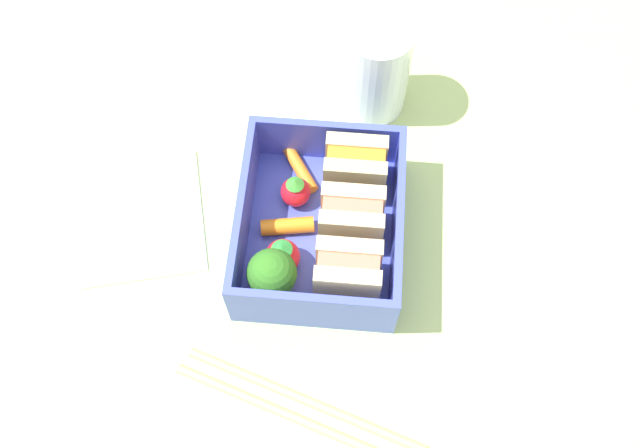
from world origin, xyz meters
TOP-DOWN VIEW (x-y plane):
  - ground_plane at (0.00, 0.00)cm, footprint 120.00×120.00cm
  - bento_tray at (0.00, 0.00)cm, footprint 15.40×12.77cm
  - bento_rim at (0.00, 0.00)cm, footprint 15.40×12.77cm
  - sandwich_left at (-4.53, 2.47)cm, footprint 3.61×4.93cm
  - sandwich_center_left at (0.00, 2.47)cm, footprint 3.61×4.93cm
  - sandwich_center at (4.53, 2.47)cm, footprint 3.61×4.93cm
  - carrot_stick_far_left at (-5.52, -2.16)cm, footprint 4.54×3.36cm
  - strawberry_left at (-2.88, -2.25)cm, footprint 2.48×2.48cm
  - carrot_stick_left at (0.29, -2.64)cm, footprint 2.01×4.43cm
  - strawberry_far_left at (3.00, -2.68)cm, footprint 2.77×2.77cm
  - broccoli_floret at (5.07, -3.20)cm, footprint 3.83×3.83cm
  - chopstick_pair at (14.04, -0.51)cm, footprint 7.84×18.87cm
  - drinking_glass at (-14.24, 3.63)cm, footprint 5.78×5.78cm
  - folded_napkin at (-0.67, -15.17)cm, footprint 13.56×12.68cm

SIDE VIEW (x-z plane):
  - ground_plane at x=0.00cm, z-range -2.00..0.00cm
  - folded_napkin at x=-0.67cm, z-range 0.00..0.40cm
  - chopstick_pair at x=14.04cm, z-range 0.00..0.70cm
  - bento_tray at x=0.00cm, z-range 0.00..1.20cm
  - carrot_stick_far_left at x=-5.52cm, z-range 1.20..2.26cm
  - carrot_stick_left at x=0.29cm, z-range 1.20..2.52cm
  - strawberry_left at x=-2.88cm, z-range 1.02..4.10cm
  - strawberry_far_left at x=3.00cm, z-range 1.02..4.39cm
  - bento_rim at x=0.00cm, z-range 1.20..5.90cm
  - sandwich_left at x=-4.53cm, z-range 1.20..6.47cm
  - sandwich_center_left at x=0.00cm, z-range 1.20..6.47cm
  - sandwich_center at x=4.53cm, z-range 1.20..6.47cm
  - broccoli_floret at x=5.07cm, z-range 1.60..6.35cm
  - drinking_glass at x=-14.24cm, z-range 0.00..9.29cm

